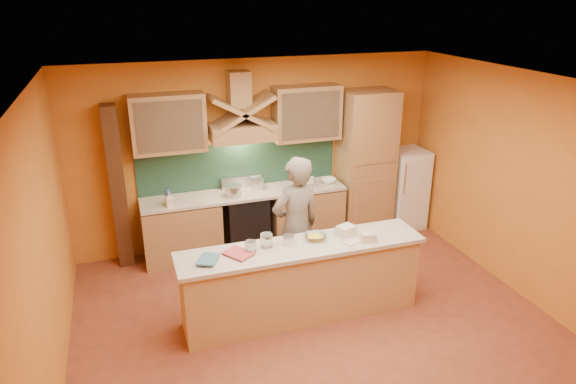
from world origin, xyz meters
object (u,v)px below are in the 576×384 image
object	(u,v)px
stove	(246,221)
fridge	(405,188)
kitchen_scale	(289,241)
mixing_bowl	(315,237)
person	(296,227)

from	to	relation	value
stove	fridge	bearing A→B (deg)	0.00
fridge	stove	bearing A→B (deg)	180.00
stove	fridge	distance (m)	2.71
stove	fridge	size ratio (longest dim) A/B	0.69
kitchen_scale	mixing_bowl	size ratio (longest dim) A/B	0.44
stove	kitchen_scale	distance (m)	1.91
stove	mixing_bowl	xyz separation A→B (m)	(0.40, -1.80, 0.53)
fridge	mixing_bowl	bearing A→B (deg)	-141.94
person	kitchen_scale	xyz separation A→B (m)	(-0.26, -0.48, 0.07)
stove	mixing_bowl	world-z (taller)	mixing_bowl
fridge	mixing_bowl	world-z (taller)	fridge
mixing_bowl	person	bearing A→B (deg)	101.29
fridge	mixing_bowl	size ratio (longest dim) A/B	5.21
person	kitchen_scale	world-z (taller)	person
stove	kitchen_scale	xyz separation A→B (m)	(0.06, -1.83, 0.54)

